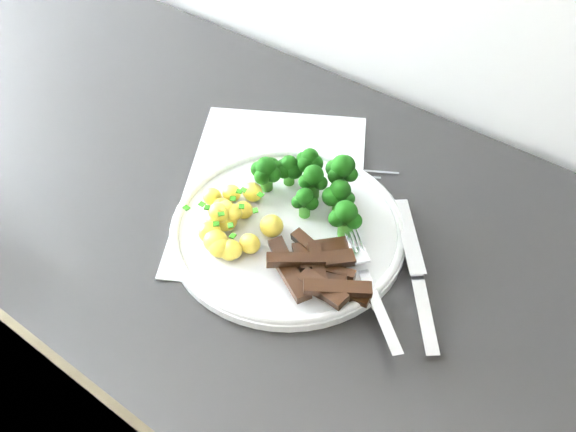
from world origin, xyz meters
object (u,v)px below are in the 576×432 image
at_px(broccoli, 315,181).
at_px(knife, 419,290).
at_px(recipe_paper, 274,189).
at_px(fork, 372,291).
at_px(beef_strips, 315,271).
at_px(counter, 298,408).
at_px(plate, 288,229).
at_px(potatoes, 230,222).

height_order(broccoli, knife, broccoli).
xyz_separation_m(recipe_paper, fork, (0.19, -0.07, 0.02)).
xyz_separation_m(beef_strips, fork, (0.06, 0.02, -0.00)).
distance_m(fork, knife, 0.05).
bearing_deg(counter, plate, -139.62).
bearing_deg(fork, recipe_paper, 158.71).
xyz_separation_m(counter, recipe_paper, (-0.07, 0.04, 0.44)).
bearing_deg(counter, recipe_paper, 151.89).
xyz_separation_m(potatoes, beef_strips, (0.12, 0.00, -0.00)).
height_order(counter, broccoli, broccoli).
height_order(beef_strips, fork, beef_strips).
bearing_deg(plate, broccoli, 91.08).
bearing_deg(plate, beef_strips, -31.55).
relative_size(counter, recipe_paper, 6.04).
distance_m(recipe_paper, fork, 0.21).
bearing_deg(knife, broccoli, 165.89).
xyz_separation_m(counter, potatoes, (-0.06, -0.05, 0.46)).
relative_size(counter, potatoes, 20.29).
xyz_separation_m(potatoes, fork, (0.18, 0.02, -0.00)).
height_order(potatoes, knife, potatoes).
height_order(plate, broccoli, broccoli).
relative_size(potatoes, knife, 0.64).
xyz_separation_m(recipe_paper, plate, (0.06, -0.05, 0.01)).
height_order(recipe_paper, plate, plate).
height_order(recipe_paper, beef_strips, beef_strips).
xyz_separation_m(recipe_paper, knife, (0.23, -0.04, 0.01)).
bearing_deg(broccoli, knife, -14.11).
bearing_deg(fork, broccoli, 148.66).
bearing_deg(beef_strips, potatoes, -179.11).
distance_m(broccoli, potatoes, 0.11).
xyz_separation_m(plate, broccoli, (-0.00, 0.06, 0.04)).
height_order(broccoli, beef_strips, broccoli).
height_order(recipe_paper, knife, knife).
height_order(plate, beef_strips, beef_strips).
xyz_separation_m(beef_strips, knife, (0.10, 0.05, -0.01)).
xyz_separation_m(potatoes, knife, (0.22, 0.06, -0.01)).
relative_size(beef_strips, fork, 0.97).
bearing_deg(counter, beef_strips, -43.16).
distance_m(counter, recipe_paper, 0.45).
relative_size(broccoli, knife, 0.90).
bearing_deg(broccoli, plate, -88.92).
bearing_deg(counter, knife, 0.69).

